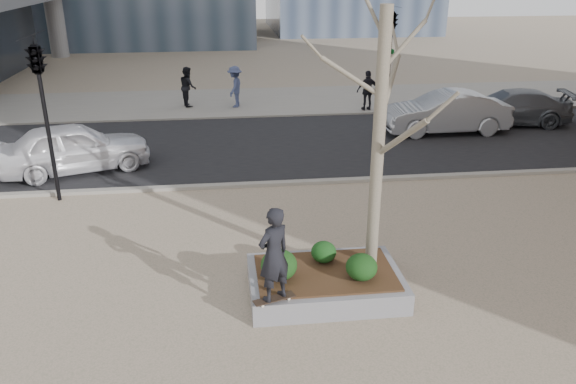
{
  "coord_description": "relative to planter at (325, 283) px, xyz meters",
  "views": [
    {
      "loc": [
        -0.9,
        -9.5,
        6.13
      ],
      "look_at": [
        0.5,
        2.0,
        1.4
      ],
      "focal_mm": 35.0,
      "sensor_mm": 36.0,
      "label": 1
    }
  ],
  "objects": [
    {
      "name": "shrub_middle",
      "position": [
        0.04,
        0.4,
        0.48
      ],
      "size": [
        0.51,
        0.51,
        0.44
      ],
      "primitive_type": "ellipsoid",
      "color": "#113511",
      "rests_on": "planter_mulch"
    },
    {
      "name": "car_third",
      "position": [
        9.77,
        11.69,
        0.49
      ],
      "size": [
        5.06,
        2.82,
        1.39
      ],
      "primitive_type": "imported",
      "rotation": [
        0.0,
        0.0,
        4.52
      ],
      "color": "#52565D",
      "rests_on": "street"
    },
    {
      "name": "pedestrian_a",
      "position": [
        -3.36,
        16.38,
        0.69
      ],
      "size": [
        0.87,
        1.01,
        1.79
      ],
      "primitive_type": "imported",
      "rotation": [
        0.0,
        0.0,
        1.81
      ],
      "color": "black",
      "rests_on": "far_sidewalk"
    },
    {
      "name": "sycamore_tree",
      "position": [
        1.0,
        0.3,
        3.56
      ],
      "size": [
        2.8,
        2.8,
        6.6
      ],
      "primitive_type": null,
      "color": "gray",
      "rests_on": "planter_mulch"
    },
    {
      "name": "car_silver",
      "position": [
        6.68,
        10.77,
        0.58
      ],
      "size": [
        4.8,
        1.68,
        1.58
      ],
      "primitive_type": "imported",
      "rotation": [
        0.0,
        0.0,
        4.71
      ],
      "color": "#9D9FA5",
      "rests_on": "street"
    },
    {
      "name": "street",
      "position": [
        -1.0,
        10.0,
        -0.21
      ],
      "size": [
        60.0,
        8.0,
        0.02
      ],
      "primitive_type": "cube",
      "color": "black",
      "rests_on": "ground"
    },
    {
      "name": "police_car",
      "position": [
        -6.52,
        7.94,
        0.57
      ],
      "size": [
        4.92,
        3.22,
        1.56
      ],
      "primitive_type": "imported",
      "rotation": [
        0.0,
        0.0,
        1.9
      ],
      "color": "white",
      "rests_on": "street"
    },
    {
      "name": "planter",
      "position": [
        0.0,
        0.0,
        0.0
      ],
      "size": [
        3.0,
        2.0,
        0.45
      ],
      "primitive_type": "cube",
      "color": "gray",
      "rests_on": "ground"
    },
    {
      "name": "pedestrian_b",
      "position": [
        -1.23,
        15.94,
        0.72
      ],
      "size": [
        1.01,
        1.34,
        1.85
      ],
      "primitive_type": "imported",
      "rotation": [
        0.0,
        0.0,
        4.41
      ],
      "color": "#3D486F",
      "rests_on": "far_sidewalk"
    },
    {
      "name": "traffic_light_far",
      "position": [
        5.5,
        14.6,
        2.02
      ],
      "size": [
        0.6,
        2.48,
        4.5
      ],
      "primitive_type": null,
      "color": "black",
      "rests_on": "ground"
    },
    {
      "name": "skateboarder",
      "position": [
        -1.1,
        -0.88,
        1.19
      ],
      "size": [
        0.78,
        0.71,
        1.78
      ],
      "primitive_type": "imported",
      "rotation": [
        0.0,
        0.0,
        3.72
      ],
      "color": "black",
      "rests_on": "skateboard"
    },
    {
      "name": "shrub_right",
      "position": [
        0.63,
        -0.36,
        0.52
      ],
      "size": [
        0.61,
        0.61,
        0.52
      ],
      "primitive_type": "ellipsoid",
      "color": "#143510",
      "rests_on": "planter_mulch"
    },
    {
      "name": "pedestrian_c",
      "position": [
        4.61,
        14.63,
        0.67
      ],
      "size": [
        1.07,
        0.54,
        1.75
      ],
      "primitive_type": "imported",
      "rotation": [
        0.0,
        0.0,
        3.26
      ],
      "color": "black",
      "rests_on": "far_sidewalk"
    },
    {
      "name": "shrub_left",
      "position": [
        -0.94,
        -0.16,
        0.56
      ],
      "size": [
        0.7,
        0.7,
        0.6
      ],
      "primitive_type": "ellipsoid",
      "color": "#133611",
      "rests_on": "planter_mulch"
    },
    {
      "name": "planter_mulch",
      "position": [
        0.0,
        0.0,
        0.25
      ],
      "size": [
        2.7,
        1.7,
        0.04
      ],
      "primitive_type": "cube",
      "color": "#382314",
      "rests_on": "planter"
    },
    {
      "name": "skateboard",
      "position": [
        -1.1,
        -0.88,
        0.26
      ],
      "size": [
        0.8,
        0.44,
        0.08
      ],
      "primitive_type": null,
      "rotation": [
        0.0,
        0.0,
        0.33
      ],
      "color": "black",
      "rests_on": "planter"
    },
    {
      "name": "far_sidewalk",
      "position": [
        -1.0,
        17.0,
        -0.21
      ],
      "size": [
        60.0,
        6.0,
        0.02
      ],
      "primitive_type": "cube",
      "color": "gray",
      "rests_on": "ground"
    },
    {
      "name": "ground",
      "position": [
        -1.0,
        0.0,
        -0.23
      ],
      "size": [
        120.0,
        120.0,
        0.0
      ],
      "primitive_type": "plane",
      "color": "tan",
      "rests_on": "ground"
    },
    {
      "name": "traffic_light_near",
      "position": [
        -6.5,
        5.6,
        2.02
      ],
      "size": [
        0.6,
        2.48,
        4.5
      ],
      "primitive_type": null,
      "color": "black",
      "rests_on": "ground"
    }
  ]
}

